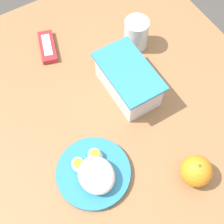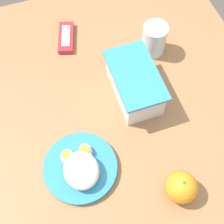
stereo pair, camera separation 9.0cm
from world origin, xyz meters
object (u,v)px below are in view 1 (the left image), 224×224
object	(u,v)px
food_container	(128,81)
orange_fruit	(196,171)
candy_bar	(47,47)
rice_plate	(94,173)
drinking_glass	(136,34)

from	to	relation	value
food_container	orange_fruit	size ratio (longest dim) A/B	2.59
candy_bar	food_container	bearing A→B (deg)	27.28
rice_plate	candy_bar	size ratio (longest dim) A/B	1.46
orange_fruit	candy_bar	size ratio (longest dim) A/B	0.61
food_container	drinking_glass	world-z (taller)	drinking_glass
food_container	drinking_glass	distance (m)	0.18
candy_bar	drinking_glass	distance (m)	0.30
candy_bar	drinking_glass	xyz separation A→B (m)	(0.14, 0.26, 0.04)
orange_fruit	candy_bar	bearing A→B (deg)	-166.22
drinking_glass	rice_plate	bearing A→B (deg)	-46.53
candy_bar	orange_fruit	bearing A→B (deg)	13.78
orange_fruit	rice_plate	bearing A→B (deg)	-121.18
food_container	rice_plate	xyz separation A→B (m)	(0.19, -0.22, -0.02)
candy_bar	drinking_glass	world-z (taller)	drinking_glass
food_container	rice_plate	distance (m)	0.29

